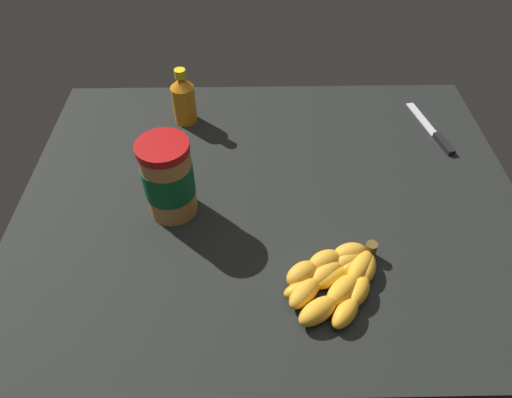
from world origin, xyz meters
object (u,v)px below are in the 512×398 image
Objects in this scene: honey_bottle at (184,99)px; butter_knife at (433,131)px; banana_bunch at (336,278)px; peanut_butter_jar at (168,179)px.

butter_knife is at bearing -5.89° from honey_bottle.
peanut_butter_jar reaches higher than banana_bunch.
banana_bunch is at bearing -57.67° from honey_bottle.
banana_bunch is 1.06× the size of peanut_butter_jar.
honey_bottle reaches higher than banana_bunch.
honey_bottle reaches higher than butter_knife.
banana_bunch is 48.72cm from butter_knife.
peanut_butter_jar is 1.21× the size of honey_bottle.
peanut_butter_jar is 0.82× the size of butter_knife.
butter_knife is (28.17, 39.74, -1.23)cm from banana_bunch.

